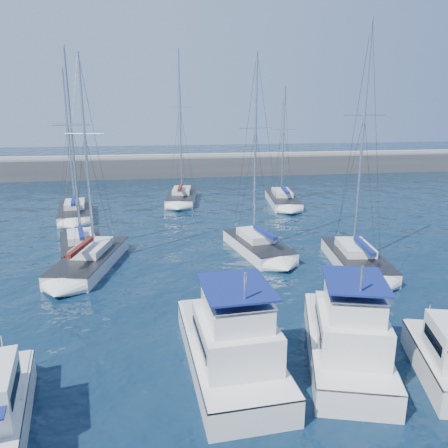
{
  "coord_description": "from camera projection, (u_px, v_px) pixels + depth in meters",
  "views": [
    {
      "loc": [
        -4.53,
        -19.9,
        11.0
      ],
      "look_at": [
        0.11,
        9.31,
        3.0
      ],
      "focal_mm": 35.0,
      "sensor_mm": 36.0,
      "label": 1
    }
  ],
  "objects": [
    {
      "name": "ground",
      "position": [
        250.0,
        327.0,
        22.53
      ],
      "size": [
        220.0,
        220.0,
        0.0
      ],
      "primitive_type": "plane",
      "color": "black",
      "rests_on": "ground"
    },
    {
      "name": "sailboat_back_a",
      "position": [
        75.0,
        212.0,
        44.69
      ],
      "size": [
        4.11,
        8.65,
        14.94
      ],
      "rotation": [
        0.0,
        0.0,
        0.13
      ],
      "color": "silver",
      "rests_on": "ground"
    },
    {
      "name": "sailboat_back_b",
      "position": [
        182.0,
        197.0,
        52.0
      ],
      "size": [
        4.35,
        8.83,
        17.59
      ],
      "rotation": [
        0.0,
        0.0,
        -0.14
      ],
      "color": "silver",
      "rests_on": "ground"
    },
    {
      "name": "motor_yacht_stbd_inner",
      "position": [
        347.0,
        340.0,
        19.07
      ],
      "size": [
        5.42,
        8.88,
        4.69
      ],
      "rotation": [
        0.0,
        0.0,
        -0.29
      ],
      "color": "silver",
      "rests_on": "ground"
    },
    {
      "name": "sailboat_mid_d",
      "position": [
        356.0,
        259.0,
        30.89
      ],
      "size": [
        4.25,
        8.48,
        16.79
      ],
      "rotation": [
        0.0,
        0.0,
        -0.14
      ],
      "color": "silver",
      "rests_on": "ground"
    },
    {
      "name": "breakwater",
      "position": [
        183.0,
        169.0,
        71.83
      ],
      "size": [
        160.0,
        6.0,
        4.45
      ],
      "color": "#424244",
      "rests_on": "ground"
    },
    {
      "name": "motor_yacht_port_inner",
      "position": [
        231.0,
        347.0,
        18.5
      ],
      "size": [
        3.99,
        8.99,
        4.69
      ],
      "rotation": [
        0.0,
        0.0,
        0.06
      ],
      "color": "silver",
      "rests_on": "ground"
    },
    {
      "name": "sailboat_mid_a",
      "position": [
        82.0,
        246.0,
        33.65
      ],
      "size": [
        4.41,
        7.54,
        15.49
      ],
      "rotation": [
        0.0,
        0.0,
        0.2
      ],
      "color": "silver",
      "rests_on": "ground"
    },
    {
      "name": "sailboat_mid_b",
      "position": [
        90.0,
        260.0,
        30.79
      ],
      "size": [
        4.97,
        9.3,
        14.75
      ],
      "rotation": [
        0.0,
        0.0,
        -0.23
      ],
      "color": "silver",
      "rests_on": "ground"
    },
    {
      "name": "sailboat_back_c",
      "position": [
        282.0,
        200.0,
        50.68
      ],
      "size": [
        4.15,
        9.27,
        13.53
      ],
      "rotation": [
        0.0,
        0.0,
        -0.12
      ],
      "color": "silver",
      "rests_on": "ground"
    },
    {
      "name": "sailboat_mid_c",
      "position": [
        257.0,
        245.0,
        33.9
      ],
      "size": [
        4.35,
        8.22,
        15.13
      ],
      "rotation": [
        0.0,
        0.0,
        0.19
      ],
      "color": "silver",
      "rests_on": "ground"
    }
  ]
}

